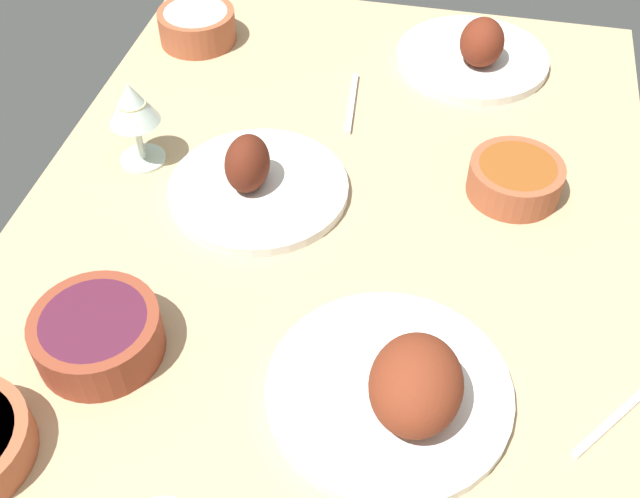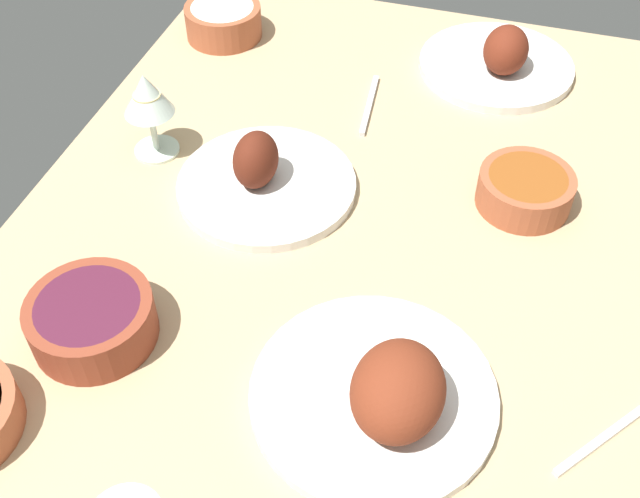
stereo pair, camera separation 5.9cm
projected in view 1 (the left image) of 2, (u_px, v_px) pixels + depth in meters
The scene contains 10 objects.
dining_table at pixel (320, 269), 106.57cm from camera, with size 140.00×90.00×4.00cm, color tan.
plate_far_side at pixel (475, 53), 135.94cm from camera, with size 26.90×26.90×9.48cm.
plate_center_main at pixel (256, 181), 112.81cm from camera, with size 26.49×26.49×9.72cm.
plate_near_viewer at pixel (401, 388), 87.12cm from camera, with size 28.78×28.78×10.49cm.
bowl_onions at pixel (97, 334), 92.39cm from camera, with size 15.50×15.50×5.94cm.
bowl_soup at pixel (515, 178), 112.36cm from camera, with size 13.67×13.67×5.18cm.
bowl_cream at pixel (197, 25), 140.79cm from camera, with size 13.95×13.95×5.87cm.
wine_glass at pixel (132, 107), 112.29cm from camera, with size 7.60×7.60×14.00cm.
fork_loose at pixel (621, 413), 88.12cm from camera, with size 16.88×0.90×0.80cm, color silver.
spoon_loose at pixel (352, 103), 129.02cm from camera, with size 16.19×0.90×0.80cm, color silver.
Camera 1 is at (69.67, 15.10, 81.26)cm, focal length 43.39 mm.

